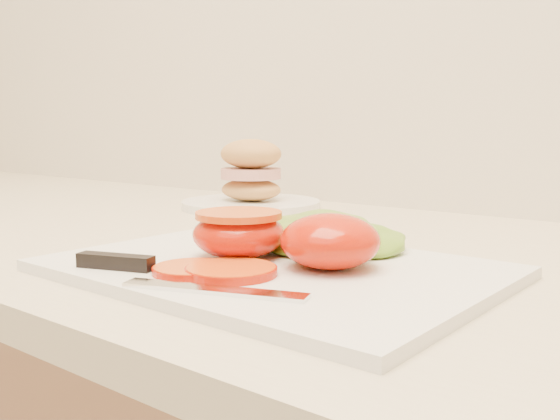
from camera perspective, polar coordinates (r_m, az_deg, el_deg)
The scene contains 9 objects.
cutting_board at distance 0.54m, azimuth -0.67°, elevation -5.40°, with size 0.37×0.27×0.01m, color white.
tomato_half_dome at distance 0.52m, azimuth 4.61°, elevation -2.85°, with size 0.08×0.08×0.05m, color red.
tomato_half_cut at distance 0.56m, azimuth -3.78°, elevation -2.05°, with size 0.08×0.08×0.04m.
tomato_slice_0 at distance 0.50m, azimuth -4.49°, elevation -5.56°, with size 0.07×0.07×0.01m, color #D45410.
tomato_slice_1 at distance 0.51m, azimuth -7.99°, elevation -5.39°, with size 0.06×0.06×0.01m, color #D45410.
lettuce_leaf_0 at distance 0.60m, azimuth 2.88°, elevation -2.10°, with size 0.15×0.10×0.03m, color #5F9427.
lettuce_leaf_1 at distance 0.58m, azimuth 6.83°, elevation -2.81°, with size 0.10×0.08×0.02m, color #5F9427.
knife at distance 0.50m, azimuth -11.75°, elevation -5.55°, with size 0.22×0.06×0.01m.
sandwich_plate at distance 0.96m, azimuth -2.67°, elevation 2.38°, with size 0.21×0.21×0.11m.
Camera 1 is at (0.04, 1.13, 1.06)m, focal length 40.00 mm.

